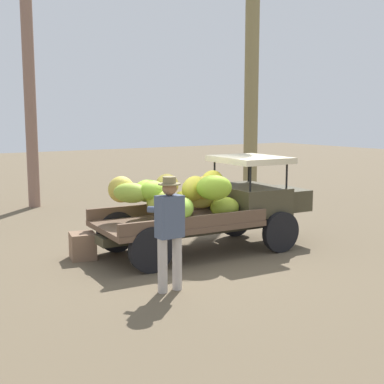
{
  "coord_description": "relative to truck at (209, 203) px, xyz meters",
  "views": [
    {
      "loc": [
        -5.42,
        -8.31,
        2.68
      ],
      "look_at": [
        0.08,
        0.13,
        1.21
      ],
      "focal_mm": 49.44,
      "sensor_mm": 36.0,
      "label": 1
    }
  ],
  "objects": [
    {
      "name": "truck",
      "position": [
        0.0,
        0.0,
        0.0
      ],
      "size": [
        4.54,
        1.98,
        1.84
      ],
      "rotation": [
        0.0,
        0.0,
        -0.07
      ],
      "color": "#3F3A27",
      "rests_on": "ground"
    },
    {
      "name": "wooden_crate",
      "position": [
        -2.35,
        0.79,
        -0.71
      ],
      "size": [
        0.54,
        0.57,
        0.49
      ],
      "primitive_type": "cube",
      "rotation": [
        0.0,
        0.0,
        2.93
      ],
      "color": "#83634A",
      "rests_on": "ground"
    },
    {
      "name": "ground_plane",
      "position": [
        -0.49,
        -0.12,
        -0.96
      ],
      "size": [
        60.0,
        60.0,
        0.0
      ],
      "primitive_type": "plane",
      "color": "brown"
    },
    {
      "name": "farmer",
      "position": [
        -1.92,
        -1.69,
        0.05
      ],
      "size": [
        0.53,
        0.46,
        1.77
      ],
      "rotation": [
        0.0,
        0.0,
        1.58
      ],
      "color": "#B6ADA5",
      "rests_on": "ground"
    }
  ]
}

